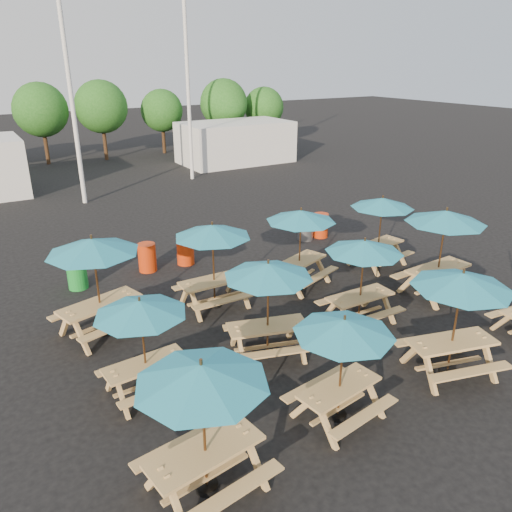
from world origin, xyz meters
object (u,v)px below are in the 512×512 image
picnic_unit_4 (268,276)px  waste_bin_2 (185,251)px  picnic_unit_5 (213,236)px  picnic_unit_11 (382,207)px  picnic_unit_6 (461,287)px  picnic_unit_7 (364,252)px  picnic_unit_0 (202,382)px  waste_bin_4 (321,225)px  picnic_unit_2 (93,252)px  picnic_unit_8 (301,221)px  waste_bin_1 (147,257)px  picnic_unit_10 (445,222)px  waste_bin_3 (306,228)px  waste_bin_0 (77,274)px  picnic_unit_1 (141,314)px  picnic_unit_3 (344,333)px

picnic_unit_4 → waste_bin_2: (0.61, 6.08, -1.54)m
picnic_unit_5 → picnic_unit_11: 5.96m
picnic_unit_6 → picnic_unit_7: picnic_unit_6 is taller
picnic_unit_0 → waste_bin_4: 12.68m
picnic_unit_2 → picnic_unit_8: 5.89m
picnic_unit_0 → waste_bin_1: picnic_unit_0 is taller
picnic_unit_0 → picnic_unit_7: (5.82, 2.91, -0.10)m
picnic_unit_2 → waste_bin_4: bearing=2.2°
picnic_unit_4 → picnic_unit_11: 6.57m
picnic_unit_10 → waste_bin_2: bearing=129.3°
picnic_unit_2 → waste_bin_3: (8.47, 2.98, -1.73)m
picnic_unit_8 → picnic_unit_5: bearing=159.5°
picnic_unit_10 → waste_bin_4: bearing=85.1°
picnic_unit_6 → picnic_unit_11: 6.10m
waste_bin_0 → waste_bin_4: size_ratio=1.00×
waste_bin_1 → waste_bin_0: bearing=-175.3°
picnic_unit_7 → waste_bin_1: (-3.58, 6.07, -1.49)m
picnic_unit_10 → picnic_unit_11: size_ratio=1.10×
waste_bin_0 → waste_bin_1: same height
picnic_unit_6 → waste_bin_3: picnic_unit_6 is taller
picnic_unit_8 → waste_bin_3: bearing=31.7°
picnic_unit_8 → waste_bin_4: 4.81m
picnic_unit_8 → picnic_unit_10: 4.00m
picnic_unit_2 → picnic_unit_6: picnic_unit_2 is taller
picnic_unit_1 → waste_bin_3: bearing=31.0°
picnic_unit_6 → waste_bin_3: size_ratio=2.76×
waste_bin_2 → picnic_unit_0: bearing=-111.7°
picnic_unit_5 → waste_bin_4: bearing=27.3°
picnic_unit_4 → picnic_unit_7: 2.90m
waste_bin_1 → waste_bin_3: 6.15m
picnic_unit_11 → picnic_unit_7: bearing=-149.0°
waste_bin_2 → picnic_unit_8: bearing=-55.8°
picnic_unit_0 → picnic_unit_10: (8.83, 2.96, 0.16)m
picnic_unit_4 → waste_bin_0: (-2.92, 5.99, -1.54)m
picnic_unit_1 → picnic_unit_8: picnic_unit_8 is taller
picnic_unit_6 → picnic_unit_7: size_ratio=1.12×
picnic_unit_5 → waste_bin_1: size_ratio=2.61×
picnic_unit_6 → picnic_unit_8: picnic_unit_6 is taller
picnic_unit_0 → picnic_unit_3: picnic_unit_0 is taller
picnic_unit_2 → waste_bin_3: 9.15m
picnic_unit_7 → waste_bin_1: picnic_unit_7 is taller
picnic_unit_4 → picnic_unit_10: (5.91, 0.16, 0.21)m
waste_bin_0 → picnic_unit_4: bearing=-64.0°
waste_bin_1 → picnic_unit_2: bearing=-125.9°
picnic_unit_6 → picnic_unit_8: (-0.13, 5.41, -0.02)m
picnic_unit_1 → picnic_unit_4: size_ratio=0.86×
waste_bin_1 → picnic_unit_6: bearing=-67.3°
picnic_unit_4 → picnic_unit_11: (6.00, 2.67, 0.01)m
picnic_unit_7 → picnic_unit_4: bearing=-176.8°
picnic_unit_10 → picnic_unit_5: bearing=153.1°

